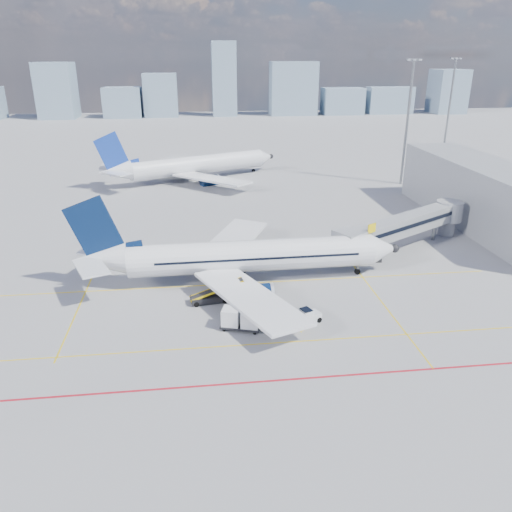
{
  "coord_description": "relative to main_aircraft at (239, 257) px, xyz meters",
  "views": [
    {
      "loc": [
        -6.34,
        -47.4,
        26.1
      ],
      "look_at": [
        0.27,
        6.92,
        4.0
      ],
      "focal_mm": 35.0,
      "sensor_mm": 36.0,
      "label": 1
    }
  ],
  "objects": [
    {
      "name": "ground",
      "position": [
        1.63,
        -8.79,
        -3.22
      ],
      "size": [
        420.0,
        420.0,
        0.0
      ],
      "primitive_type": "plane",
      "color": "gray",
      "rests_on": "ground"
    },
    {
      "name": "apron_markings",
      "position": [
        1.05,
        -12.7,
        -3.22
      ],
      "size": [
        90.0,
        35.12,
        0.01
      ],
      "color": "gold",
      "rests_on": "ground"
    },
    {
      "name": "jet_bridge",
      "position": [
        25.14,
        8.12,
        0.52
      ],
      "size": [
        23.55,
        15.78,
        6.3
      ],
      "color": "gray",
      "rests_on": "ground"
    },
    {
      "name": "terminal_block",
      "position": [
        41.58,
        17.21,
        1.78
      ],
      "size": [
        10.0,
        42.0,
        10.0
      ],
      "color": "gray",
      "rests_on": "ground"
    },
    {
      "name": "floodlight_mast_ne",
      "position": [
        39.63,
        46.21,
        10.37
      ],
      "size": [
        3.2,
        0.61,
        25.45
      ],
      "color": "slate",
      "rests_on": "ground"
    },
    {
      "name": "floodlight_mast_far",
      "position": [
        66.63,
        81.21,
        10.37
      ],
      "size": [
        3.2,
        0.61,
        25.45
      ],
      "color": "slate",
      "rests_on": "ground"
    },
    {
      "name": "distant_skyline",
      "position": [
        1.03,
        181.21,
        6.44
      ],
      "size": [
        252.41,
        15.43,
        31.89
      ],
      "color": "slate",
      "rests_on": "ground"
    },
    {
      "name": "main_aircraft",
      "position": [
        0.0,
        0.0,
        0.0
      ],
      "size": [
        40.35,
        35.16,
        11.76
      ],
      "rotation": [
        0.0,
        0.0,
        0.01
      ],
      "color": "silver",
      "rests_on": "ground"
    },
    {
      "name": "second_aircraft",
      "position": [
        -5.59,
        54.92,
        -0.0
      ],
      "size": [
        39.95,
        33.69,
        12.34
      ],
      "rotation": [
        0.0,
        0.0,
        0.42
      ],
      "color": "silver",
      "rests_on": "ground"
    },
    {
      "name": "baggage_tug",
      "position": [
        6.28,
        -11.21,
        -2.44
      ],
      "size": [
        2.69,
        2.21,
        1.64
      ],
      "rotation": [
        0.0,
        0.0,
        0.4
      ],
      "color": "silver",
      "rests_on": "ground"
    },
    {
      "name": "cargo_dolly",
      "position": [
        -0.85,
        -11.72,
        -2.0
      ],
      "size": [
        4.42,
        2.96,
        2.23
      ],
      "rotation": [
        0.0,
        0.0,
        -0.31
      ],
      "color": "black",
      "rests_on": "ground"
    },
    {
      "name": "belt_loader",
      "position": [
        -3.65,
        -5.33,
        -2.57
      ],
      "size": [
        6.25,
        2.21,
        2.51
      ],
      "rotation": [
        0.0,
        0.0,
        0.13
      ],
      "color": "black",
      "rests_on": "ground"
    },
    {
      "name": "ramp_worker",
      "position": [
        5.26,
        -12.91,
        -2.24
      ],
      "size": [
        0.76,
        0.85,
        1.95
      ],
      "primitive_type": "imported",
      "rotation": [
        0.0,
        0.0,
        1.05
      ],
      "color": "yellow",
      "rests_on": "ground"
    }
  ]
}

